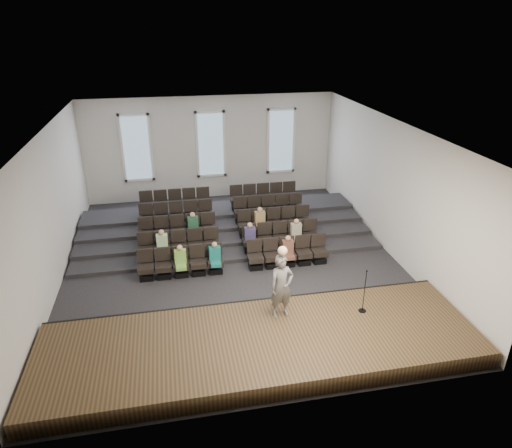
# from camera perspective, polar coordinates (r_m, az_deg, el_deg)

# --- Properties ---
(ground) EXTENTS (14.00, 14.00, 0.00)m
(ground) POSITION_cam_1_polar(r_m,az_deg,el_deg) (17.03, -2.86, -4.79)
(ground) COLOR black
(ground) RESTS_ON ground
(ceiling) EXTENTS (12.00, 14.00, 0.02)m
(ceiling) POSITION_cam_1_polar(r_m,az_deg,el_deg) (15.23, -3.26, 11.90)
(ceiling) COLOR white
(ceiling) RESTS_ON ground
(wall_back) EXTENTS (12.00, 0.04, 5.00)m
(wall_back) POSITION_cam_1_polar(r_m,az_deg,el_deg) (22.60, -5.67, 9.42)
(wall_back) COLOR silver
(wall_back) RESTS_ON ground
(wall_front) EXTENTS (12.00, 0.04, 5.00)m
(wall_front) POSITION_cam_1_polar(r_m,az_deg,el_deg) (9.86, 3.02, -11.66)
(wall_front) COLOR silver
(wall_front) RESTS_ON ground
(wall_left) EXTENTS (0.04, 14.00, 5.00)m
(wall_left) POSITION_cam_1_polar(r_m,az_deg,el_deg) (16.32, -24.45, 1.31)
(wall_left) COLOR silver
(wall_left) RESTS_ON ground
(wall_right) EXTENTS (0.04, 14.00, 5.00)m
(wall_right) POSITION_cam_1_polar(r_m,az_deg,el_deg) (17.76, 16.60, 4.31)
(wall_right) COLOR silver
(wall_right) RESTS_ON ground
(stage) EXTENTS (11.80, 3.60, 0.50)m
(stage) POSITION_cam_1_polar(r_m,az_deg,el_deg) (12.71, 0.65, -14.87)
(stage) COLOR #4B3820
(stage) RESTS_ON ground
(stage_lip) EXTENTS (11.80, 0.06, 0.52)m
(stage_lip) POSITION_cam_1_polar(r_m,az_deg,el_deg) (14.10, -0.84, -10.40)
(stage_lip) COLOR black
(stage_lip) RESTS_ON ground
(risers) EXTENTS (11.80, 4.80, 0.60)m
(risers) POSITION_cam_1_polar(r_m,az_deg,el_deg) (19.75, -4.24, 0.12)
(risers) COLOR black
(risers) RESTS_ON ground
(seating_rows) EXTENTS (6.80, 4.70, 1.67)m
(seating_rows) POSITION_cam_1_polar(r_m,az_deg,el_deg) (18.08, -3.63, -0.56)
(seating_rows) COLOR black
(seating_rows) RESTS_ON ground
(windows) EXTENTS (8.44, 0.10, 3.24)m
(windows) POSITION_cam_1_polar(r_m,az_deg,el_deg) (22.48, -5.67, 9.87)
(windows) COLOR white
(windows) RESTS_ON wall_back
(audience) EXTENTS (5.45, 2.64, 1.10)m
(audience) POSITION_cam_1_polar(r_m,az_deg,el_deg) (16.93, -3.08, -1.87)
(audience) COLOR #7CB548
(audience) RESTS_ON seating_rows
(speaker) EXTENTS (0.77, 0.58, 1.91)m
(speaker) POSITION_cam_1_polar(r_m,az_deg,el_deg) (12.86, 3.21, -7.80)
(speaker) COLOR #5A5755
(speaker) RESTS_ON stage
(mic_stand) EXTENTS (0.23, 0.23, 1.37)m
(mic_stand) POSITION_cam_1_polar(r_m,az_deg,el_deg) (13.65, 13.30, -9.13)
(mic_stand) COLOR black
(mic_stand) RESTS_ON stage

